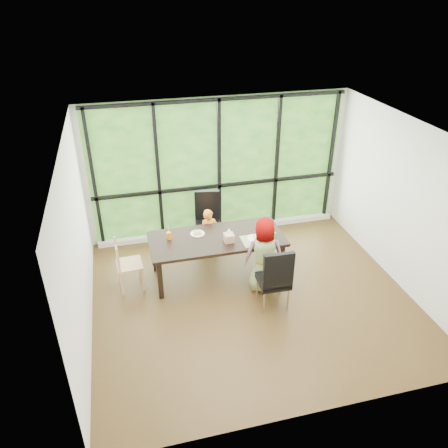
% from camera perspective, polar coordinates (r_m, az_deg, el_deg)
% --- Properties ---
extents(ground, '(5.00, 5.00, 0.00)m').
position_cam_1_polar(ground, '(7.19, 3.60, -9.44)').
color(ground, black).
rests_on(ground, ground).
extents(back_wall, '(5.00, 0.00, 5.00)m').
position_cam_1_polar(back_wall, '(8.38, -0.72, 7.35)').
color(back_wall, silver).
rests_on(back_wall, ground).
extents(foliage_backdrop, '(4.80, 0.02, 2.65)m').
position_cam_1_polar(foliage_backdrop, '(8.36, -0.68, 7.30)').
color(foliage_backdrop, '#1E5019').
rests_on(foliage_backdrop, back_wall).
extents(window_mullions, '(4.80, 0.06, 2.65)m').
position_cam_1_polar(window_mullions, '(8.32, -0.62, 7.20)').
color(window_mullions, black).
rests_on(window_mullions, back_wall).
extents(window_sill, '(4.80, 0.12, 0.10)m').
position_cam_1_polar(window_sill, '(8.87, -0.51, -0.69)').
color(window_sill, silver).
rests_on(window_sill, ground).
extents(dining_table, '(2.27, 1.08, 0.75)m').
position_cam_1_polar(dining_table, '(7.44, -0.94, -4.25)').
color(dining_table, black).
rests_on(dining_table, ground).
extents(chair_window_leather, '(0.54, 0.54, 1.08)m').
position_cam_1_polar(chair_window_leather, '(8.14, -2.16, 0.31)').
color(chair_window_leather, black).
rests_on(chair_window_leather, ground).
extents(chair_interior_leather, '(0.48, 0.48, 1.08)m').
position_cam_1_polar(chair_interior_leather, '(6.74, 6.47, -6.83)').
color(chair_interior_leather, black).
rests_on(chair_interior_leather, ground).
extents(chair_end_beech, '(0.43, 0.45, 0.90)m').
position_cam_1_polar(chair_end_beech, '(7.28, -12.22, -5.17)').
color(chair_end_beech, tan).
rests_on(chair_end_beech, ground).
extents(child_toddler, '(0.39, 0.29, 0.96)m').
position_cam_1_polar(child_toddler, '(7.87, -1.93, -1.32)').
color(child_toddler, orange).
rests_on(child_toddler, ground).
extents(child_older, '(0.68, 0.50, 1.29)m').
position_cam_1_polar(child_older, '(7.01, 5.33, -4.07)').
color(child_older, slate).
rests_on(child_older, ground).
extents(placemat, '(0.51, 0.38, 0.01)m').
position_cam_1_polar(placemat, '(7.19, 4.38, -2.10)').
color(placemat, tan).
rests_on(placemat, dining_table).
extents(plate_far, '(0.24, 0.24, 0.02)m').
position_cam_1_polar(plate_far, '(7.35, -3.49, -1.26)').
color(plate_far, white).
rests_on(plate_far, dining_table).
extents(plate_near, '(0.25, 0.25, 0.02)m').
position_cam_1_polar(plate_near, '(7.22, 4.03, -1.87)').
color(plate_near, white).
rests_on(plate_near, dining_table).
extents(orange_cup, '(0.08, 0.08, 0.12)m').
position_cam_1_polar(orange_cup, '(7.23, -7.19, -1.52)').
color(orange_cup, orange).
rests_on(orange_cup, dining_table).
extents(green_cup, '(0.07, 0.07, 0.12)m').
position_cam_1_polar(green_cup, '(7.23, 6.45, -1.51)').
color(green_cup, '#53CB39').
rests_on(green_cup, dining_table).
extents(tissue_box, '(0.16, 0.16, 0.14)m').
position_cam_1_polar(tissue_box, '(7.10, 0.65, -1.81)').
color(tissue_box, tan).
rests_on(tissue_box, dining_table).
extents(crepe_rolls_far, '(0.15, 0.12, 0.04)m').
position_cam_1_polar(crepe_rolls_far, '(7.34, -3.49, -1.09)').
color(crepe_rolls_far, tan).
rests_on(crepe_rolls_far, plate_far).
extents(crepe_rolls_near, '(0.05, 0.12, 0.04)m').
position_cam_1_polar(crepe_rolls_near, '(7.21, 4.04, -1.69)').
color(crepe_rolls_near, tan).
rests_on(crepe_rolls_near, plate_near).
extents(straw_white, '(0.01, 0.04, 0.20)m').
position_cam_1_polar(straw_white, '(7.18, -7.24, -0.83)').
color(straw_white, white).
rests_on(straw_white, orange_cup).
extents(straw_pink, '(0.01, 0.04, 0.20)m').
position_cam_1_polar(straw_pink, '(7.18, 6.49, -0.84)').
color(straw_pink, pink).
rests_on(straw_pink, green_cup).
extents(tissue, '(0.12, 0.12, 0.11)m').
position_cam_1_polar(tissue, '(7.04, 0.65, -0.96)').
color(tissue, white).
rests_on(tissue, tissue_box).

